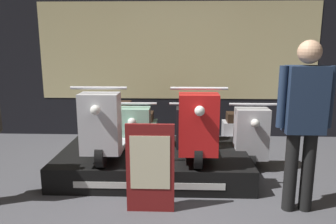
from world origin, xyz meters
name	(u,v)px	position (x,y,z in m)	size (l,w,h in m)	color
ground_plane	(174,222)	(0.00, 0.00, 0.00)	(30.00, 30.00, 0.00)	#4C4C51
shop_wall_back	(178,48)	(0.00, 3.06, 1.60)	(8.97, 0.09, 3.20)	black
display_platform	(154,162)	(-0.29, 1.21, 0.15)	(2.43, 1.43, 0.31)	black
scooter_display_left	(110,125)	(-0.84, 1.15, 0.66)	(0.62, 1.56, 0.92)	black
scooter_display_right	(196,126)	(0.25, 1.15, 0.66)	(0.62, 1.56, 0.92)	black
scooter_backrow_0	(139,133)	(-0.57, 1.89, 0.35)	(0.62, 1.56, 0.92)	black
scooter_backrow_1	(191,134)	(0.22, 1.89, 0.35)	(0.62, 1.56, 0.92)	black
scooter_backrow_2	(243,134)	(1.00, 1.89, 0.35)	(0.62, 1.56, 0.92)	black
person_right_browsing	(304,115)	(1.26, 0.29, 1.00)	(0.54, 0.22, 1.72)	black
price_sign_board	(150,168)	(-0.25, 0.20, 0.47)	(0.48, 0.04, 0.92)	maroon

